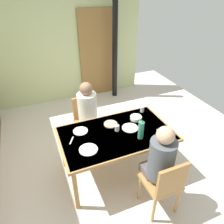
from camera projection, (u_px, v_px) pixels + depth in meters
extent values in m
plane|color=beige|center=(89.00, 167.00, 3.30)|extent=(6.32, 6.32, 0.00)
cube|color=#BDC98E|center=(52.00, 44.00, 4.49)|extent=(4.08, 0.10, 2.64)
cube|color=olive|center=(97.00, 55.00, 4.91)|extent=(0.80, 0.05, 2.00)
cylinder|color=black|center=(115.00, 42.00, 4.64)|extent=(0.12, 0.12, 2.64)
cube|color=#A37540|center=(116.00, 134.00, 2.86)|extent=(1.53, 0.92, 0.04)
cube|color=#E8B965|center=(116.00, 133.00, 2.85)|extent=(1.47, 0.88, 0.00)
cylinder|color=#A37540|center=(76.00, 190.00, 2.53)|extent=(0.06, 0.06, 0.69)
cylinder|color=#A37540|center=(172.00, 158.00, 2.98)|extent=(0.06, 0.06, 0.69)
cylinder|color=#A37540|center=(63.00, 149.00, 3.14)|extent=(0.06, 0.06, 0.69)
cylinder|color=#A37540|center=(144.00, 128.00, 3.59)|extent=(0.06, 0.06, 0.69)
cube|color=#A37540|center=(160.00, 182.00, 2.51)|extent=(0.40, 0.40, 0.04)
cube|color=#A37540|center=(172.00, 181.00, 2.26)|extent=(0.38, 0.04, 0.42)
cylinder|color=#A37540|center=(139.00, 188.00, 2.72)|extent=(0.04, 0.04, 0.41)
cylinder|color=#A37540|center=(162.00, 180.00, 2.83)|extent=(0.04, 0.04, 0.41)
cylinder|color=#A37540|center=(154.00, 211.00, 2.45)|extent=(0.04, 0.04, 0.41)
cylinder|color=#A37540|center=(177.00, 201.00, 2.56)|extent=(0.04, 0.04, 0.41)
cube|color=#A37540|center=(88.00, 124.00, 3.52)|extent=(0.40, 0.40, 0.04)
cube|color=#A37540|center=(84.00, 108.00, 3.54)|extent=(0.38, 0.04, 0.42)
cylinder|color=#A37540|center=(101.00, 138.00, 3.57)|extent=(0.04, 0.04, 0.41)
cylinder|color=#A37540|center=(82.00, 144.00, 3.46)|extent=(0.04, 0.04, 0.41)
cylinder|color=#A37540|center=(95.00, 127.00, 3.83)|extent=(0.04, 0.04, 0.41)
cylinder|color=#A37540|center=(77.00, 132.00, 3.72)|extent=(0.04, 0.04, 0.41)
cube|color=#544B50|center=(154.00, 169.00, 2.60)|extent=(0.30, 0.22, 0.12)
cylinder|color=#4C5156|center=(161.00, 160.00, 2.38)|extent=(0.30, 0.30, 0.52)
sphere|color=tan|center=(166.00, 135.00, 2.19)|extent=(0.20, 0.20, 0.20)
cube|color=silver|center=(90.00, 126.00, 3.36)|extent=(0.30, 0.22, 0.12)
cylinder|color=silver|center=(87.00, 109.00, 3.31)|extent=(0.30, 0.30, 0.52)
sphere|color=#846047|center=(86.00, 89.00, 3.12)|extent=(0.20, 0.20, 0.20)
cylinder|color=#338D6C|center=(141.00, 130.00, 2.70)|extent=(0.08, 0.08, 0.25)
cone|color=#358261|center=(142.00, 121.00, 2.62)|extent=(0.05, 0.05, 0.03)
cylinder|color=silver|center=(136.00, 118.00, 3.11)|extent=(0.17, 0.17, 0.05)
cylinder|color=white|center=(130.00, 128.00, 2.94)|extent=(0.23, 0.23, 0.01)
cylinder|color=white|center=(80.00, 131.00, 2.88)|extent=(0.20, 0.20, 0.01)
cylinder|color=white|center=(88.00, 150.00, 2.57)|extent=(0.23, 0.23, 0.01)
cylinder|color=silver|center=(142.00, 109.00, 3.28)|extent=(0.06, 0.06, 0.10)
cylinder|color=silver|center=(117.00, 128.00, 2.87)|extent=(0.06, 0.06, 0.09)
cylinder|color=#DBB77A|center=(111.00, 124.00, 3.01)|extent=(0.19, 0.19, 0.02)
cube|color=silver|center=(158.00, 133.00, 2.86)|extent=(0.07, 0.15, 0.00)
cube|color=silver|center=(72.00, 140.00, 2.72)|extent=(0.09, 0.14, 0.00)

